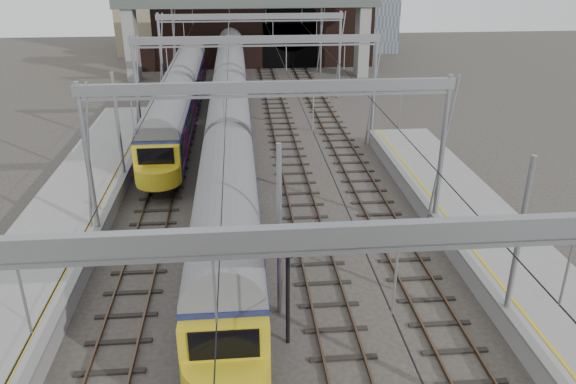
{
  "coord_description": "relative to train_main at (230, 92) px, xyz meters",
  "views": [
    {
      "loc": [
        -1.34,
        -16.41,
        13.18
      ],
      "look_at": [
        0.88,
        8.29,
        2.4
      ],
      "focal_mm": 35.0,
      "sensor_mm": 36.0,
      "label": 1
    }
  ],
  "objects": [
    {
      "name": "train_second",
      "position": [
        -4.0,
        0.07,
        -0.05
      ],
      "size": [
        2.69,
        31.09,
        4.66
      ],
      "color": "black",
      "rests_on": "ground"
    },
    {
      "name": "signal_near_centre",
      "position": [
        2.14,
        -28.77,
        0.4
      ],
      "size": [
        0.34,
        0.45,
        4.49
      ],
      "rotation": [
        0.0,
        0.0,
        -0.17
      ],
      "color": "black",
      "rests_on": "ground"
    },
    {
      "name": "signal_near_left",
      "position": [
        -0.17,
        -31.04,
        0.37
      ],
      "size": [
        0.35,
        0.45,
        4.46
      ],
      "rotation": [
        0.0,
        0.0,
        0.27
      ],
      "color": "black",
      "rests_on": "ground"
    },
    {
      "name": "retaining_wall",
      "position": [
        3.4,
        23.13,
        1.86
      ],
      "size": [
        28.0,
        2.75,
        9.0
      ],
      "color": "black",
      "rests_on": "ground"
    },
    {
      "name": "ground",
      "position": [
        2.0,
        -28.8,
        -2.47
      ],
      "size": [
        160.0,
        160.0,
        0.0
      ],
      "primitive_type": "plane",
      "color": "#38332D",
      "rests_on": "ground"
    },
    {
      "name": "equip_cover_c",
      "position": [
        7.1,
        -22.25,
        -2.42
      ],
      "size": [
        1.09,
        0.91,
        0.11
      ],
      "primitive_type": "cube",
      "rotation": [
        0.0,
        0.0,
        -0.31
      ],
      "color": "blue",
      "rests_on": "ground"
    },
    {
      "name": "equip_cover_a",
      "position": [
        -0.73,
        -21.78,
        -2.42
      ],
      "size": [
        0.98,
        0.85,
        0.1
      ],
      "primitive_type": "cube",
      "rotation": [
        0.0,
        0.0,
        0.38
      ],
      "color": "blue",
      "rests_on": "ground"
    },
    {
      "name": "equip_cover_b",
      "position": [
        -0.15,
        -27.46,
        -2.42
      ],
      "size": [
        1.02,
        0.82,
        0.11
      ],
      "primitive_type": "cube",
      "rotation": [
        0.0,
        0.0,
        -0.23
      ],
      "color": "blue",
      "rests_on": "ground"
    },
    {
      "name": "train_main",
      "position": [
        0.0,
        0.0,
        0.0
      ],
      "size": [
        2.77,
        64.06,
        4.78
      ],
      "color": "black",
      "rests_on": "ground"
    },
    {
      "name": "overbridge",
      "position": [
        2.0,
        17.2,
        4.8
      ],
      "size": [
        28.0,
        3.0,
        9.25
      ],
      "color": "gray",
      "rests_on": "ground"
    },
    {
      "name": "overhead_line",
      "position": [
        2.0,
        -7.31,
        4.1
      ],
      "size": [
        16.8,
        80.0,
        8.0
      ],
      "color": "gray",
      "rests_on": "ground"
    },
    {
      "name": "platform_left",
      "position": [
        -8.18,
        -26.3,
        -1.92
      ],
      "size": [
        4.32,
        55.0,
        1.12
      ],
      "color": "gray",
      "rests_on": "ground"
    },
    {
      "name": "tracks",
      "position": [
        2.0,
        -13.8,
        -2.45
      ],
      "size": [
        14.4,
        80.0,
        0.22
      ],
      "color": "#4C3828",
      "rests_on": "ground"
    }
  ]
}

